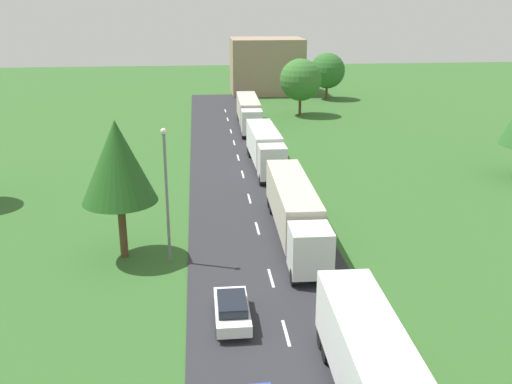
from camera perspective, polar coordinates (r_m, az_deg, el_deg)
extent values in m
cube|color=#2B2B30|center=(34.64, 1.64, -9.03)|extent=(10.00, 140.00, 0.06)
cube|color=white|center=(30.06, 2.97, -13.66)|extent=(0.16, 2.40, 0.01)
cube|color=white|center=(35.26, 1.48, -8.44)|extent=(0.16, 2.40, 0.01)
cube|color=white|center=(42.42, 0.14, -3.58)|extent=(0.16, 2.40, 0.01)
cube|color=white|center=(48.55, -0.66, -0.66)|extent=(0.16, 2.40, 0.01)
cube|color=white|center=(55.24, -1.32, 1.75)|extent=(0.16, 2.40, 0.01)
cube|color=white|center=(61.06, -1.77, 3.40)|extent=(0.16, 2.40, 0.01)
cube|color=white|center=(67.38, -2.17, 4.86)|extent=(0.16, 2.40, 0.01)
cube|color=white|center=(73.33, -2.48, 5.99)|extent=(0.16, 2.40, 0.01)
cube|color=white|center=(80.61, -2.80, 7.14)|extent=(0.16, 2.40, 0.01)
cube|color=white|center=(86.74, -3.03, 7.96)|extent=(0.16, 2.40, 0.01)
cube|color=white|center=(24.93, 10.89, -15.35)|extent=(2.70, 9.59, 2.90)
cylinder|color=black|center=(28.44, 11.25, -14.92)|extent=(0.37, 1.01, 1.00)
cylinder|color=black|center=(27.98, 6.95, -15.28)|extent=(0.37, 1.01, 1.00)
cylinder|color=black|center=(29.36, 10.64, -13.71)|extent=(0.37, 1.01, 1.00)
cylinder|color=black|center=(28.92, 6.50, -14.03)|extent=(0.37, 1.01, 1.00)
cube|color=white|center=(34.48, 5.35, -5.70)|extent=(2.49, 2.66, 2.78)
cube|color=black|center=(33.16, 5.75, -5.79)|extent=(2.10, 0.14, 1.22)
cube|color=beige|center=(41.33, 3.57, -0.92)|extent=(2.72, 11.96, 2.87)
cube|color=black|center=(41.91, 3.53, -3.03)|extent=(1.11, 11.34, 0.24)
cylinder|color=black|center=(34.69, 7.19, -8.15)|extent=(0.37, 1.01, 1.00)
cylinder|color=black|center=(34.34, 3.72, -8.33)|extent=(0.37, 1.01, 1.00)
cylinder|color=black|center=(45.40, 4.20, -1.44)|extent=(0.37, 1.01, 1.00)
cylinder|color=black|center=(45.13, 1.57, -1.52)|extent=(0.37, 1.01, 1.00)
cylinder|color=black|center=(46.73, 3.94, -0.84)|extent=(0.37, 1.01, 1.00)
cylinder|color=black|center=(46.47, 1.38, -0.92)|extent=(0.37, 1.01, 1.00)
cube|color=white|center=(52.14, 1.61, 2.97)|extent=(2.47, 2.40, 2.95)
cube|color=black|center=(50.93, 1.79, 3.21)|extent=(2.10, 0.13, 1.30)
cube|color=white|center=(58.06, 0.74, 4.89)|extent=(2.62, 9.45, 2.90)
cube|color=black|center=(58.47, 0.74, 3.32)|extent=(1.02, 8.96, 0.24)
cylinder|color=black|center=(52.15, 2.83, 1.27)|extent=(0.36, 1.00, 1.00)
cylinder|color=black|center=(51.86, 0.53, 1.19)|extent=(0.36, 1.00, 1.00)
cylinder|color=black|center=(61.33, 1.38, 3.95)|extent=(0.36, 1.00, 1.00)
cylinder|color=black|center=(61.09, -0.58, 3.90)|extent=(0.36, 1.00, 1.00)
cylinder|color=black|center=(62.42, 1.24, 4.21)|extent=(0.36, 1.00, 1.00)
cylinder|color=black|center=(62.18, -0.69, 4.16)|extent=(0.36, 1.00, 1.00)
cube|color=white|center=(69.50, -0.41, 6.90)|extent=(2.50, 2.54, 2.80)
cube|color=black|center=(68.25, -0.34, 7.11)|extent=(2.10, 0.15, 1.23)
cube|color=beige|center=(76.43, -0.79, 8.20)|extent=(2.77, 11.13, 2.79)
cube|color=black|center=(76.73, -0.78, 7.03)|extent=(1.16, 10.54, 0.24)
cylinder|color=black|center=(69.28, 0.50, 5.67)|extent=(0.37, 1.01, 1.00)
cylinder|color=black|center=(69.14, -1.25, 5.64)|extent=(0.37, 1.01, 1.00)
cylinder|color=black|center=(80.07, -0.17, 7.45)|extent=(0.37, 1.01, 1.00)
cylinder|color=black|center=(79.95, -1.69, 7.42)|extent=(0.37, 1.01, 1.00)
cylinder|color=black|center=(81.37, -0.24, 7.63)|extent=(0.37, 1.01, 1.00)
cylinder|color=black|center=(81.25, -1.73, 7.60)|extent=(0.37, 1.01, 1.00)
cube|color=white|center=(30.64, -2.37, -11.60)|extent=(1.77, 4.22, 0.61)
cube|color=black|center=(30.18, -2.36, -10.89)|extent=(1.48, 2.37, 0.50)
cylinder|color=black|center=(32.01, -3.92, -10.84)|extent=(0.22, 0.64, 0.64)
cylinder|color=black|center=(32.08, -1.11, -10.74)|extent=(0.22, 0.64, 0.64)
cylinder|color=black|center=(29.55, -3.75, -13.57)|extent=(0.22, 0.64, 0.64)
cylinder|color=black|center=(29.62, -0.66, -13.44)|extent=(0.22, 0.64, 0.64)
cylinder|color=slate|center=(36.19, -8.73, -0.78)|extent=(0.18, 0.18, 8.43)
sphere|color=silver|center=(35.01, -9.07, 5.92)|extent=(0.36, 0.36, 0.36)
cylinder|color=#513823|center=(38.37, -12.95, -3.58)|extent=(0.50, 0.50, 3.82)
cone|color=#23561E|center=(36.93, -13.45, 2.94)|extent=(4.76, 4.76, 5.23)
cylinder|color=#513823|center=(97.87, 6.94, 9.77)|extent=(0.40, 0.40, 2.47)
sphere|color=#2D6628|center=(97.41, 7.02, 11.74)|extent=(5.73, 5.73, 5.73)
cylinder|color=#513823|center=(83.67, 4.34, 8.48)|extent=(0.39, 0.39, 2.83)
sphere|color=#38702D|center=(83.11, 4.40, 10.93)|extent=(5.86, 5.86, 5.86)
cube|color=#9E846B|center=(103.22, 1.04, 12.28)|extent=(12.28, 9.61, 9.33)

